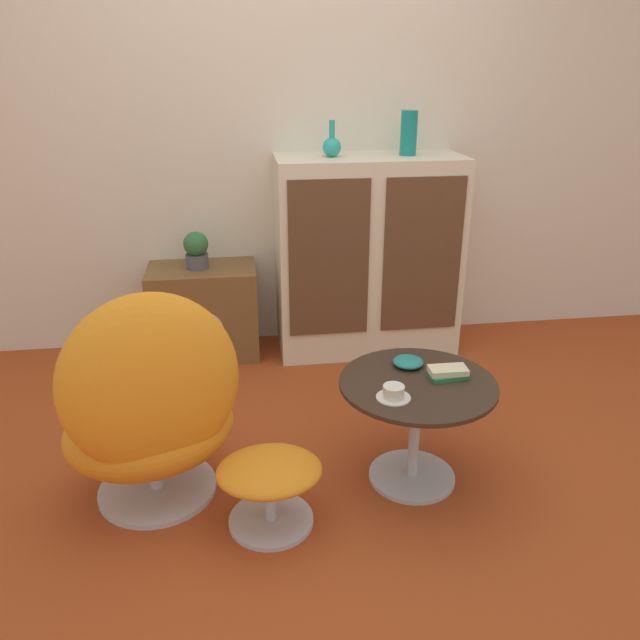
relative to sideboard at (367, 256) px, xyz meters
name	(u,v)px	position (x,y,z in m)	size (l,w,h in m)	color
ground_plane	(322,478)	(-0.45, -1.28, -0.57)	(12.00, 12.00, 0.00)	#9E3D19
wall_back	(283,124)	(-0.45, 0.26, 0.73)	(6.40, 0.06, 2.60)	beige
sideboard	(367,256)	(0.00, 0.00, 0.00)	(1.05, 0.46, 1.15)	beige
tv_console	(204,311)	(-0.96, 0.03, -0.31)	(0.61, 0.40, 0.54)	brown
egg_chair	(151,408)	(-1.11, -1.33, -0.15)	(0.82, 0.79, 0.91)	#B7B7BC
ottoman	(270,479)	(-0.68, -1.52, -0.37)	(0.39, 0.33, 0.28)	#B7B7BC
coffee_table	(416,411)	(-0.08, -1.33, -0.25)	(0.63, 0.63, 0.46)	#B7B7BC
vase_leftmost	(332,146)	(-0.21, 0.00, 0.63)	(0.10, 0.10, 0.19)	teal
vase_inner_left	(409,133)	(0.21, 0.00, 0.69)	(0.09, 0.09, 0.24)	#147A75
potted_plant	(196,250)	(-0.98, 0.03, 0.07)	(0.14, 0.14, 0.21)	#4C4C51
teacup	(394,393)	(-0.21, -1.45, -0.09)	(0.13, 0.13, 0.05)	silver
book_stack	(448,373)	(0.05, -1.31, -0.09)	(0.16, 0.10, 0.04)	#237038
bowl	(408,362)	(-0.08, -1.19, -0.10)	(0.13, 0.13, 0.04)	#1E7A70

